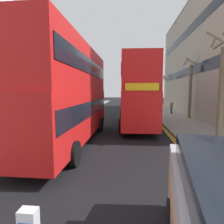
# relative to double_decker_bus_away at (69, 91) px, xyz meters

# --- Properties ---
(sidewalk_right) EXTENTS (4.00, 80.00, 0.14)m
(sidewalk_right) POSITION_rel_double_decker_bus_away_xyz_m (8.41, 5.51, -2.96)
(sidewalk_right) COLOR gray
(sidewalk_right) RESTS_ON ground
(sidewalk_left) EXTENTS (4.00, 80.00, 0.14)m
(sidewalk_left) POSITION_rel_double_decker_bus_away_xyz_m (-4.59, 5.51, -2.96)
(sidewalk_left) COLOR gray
(sidewalk_left) RESTS_ON ground
(kerb_line_outer) EXTENTS (0.10, 56.00, 0.01)m
(kerb_line_outer) POSITION_rel_double_decker_bus_away_xyz_m (6.31, 3.51, -3.03)
(kerb_line_outer) COLOR yellow
(kerb_line_outer) RESTS_ON ground
(kerb_line_inner) EXTENTS (0.10, 56.00, 0.01)m
(kerb_line_inner) POSITION_rel_double_decker_bus_away_xyz_m (6.15, 3.51, -3.03)
(kerb_line_inner) COLOR yellow
(kerb_line_inner) RESTS_ON ground
(double_decker_bus_away) EXTENTS (2.82, 10.82, 5.64)m
(double_decker_bus_away) POSITION_rel_double_decker_bus_away_xyz_m (0.00, 0.00, 0.00)
(double_decker_bus_away) COLOR red
(double_decker_bus_away) RESTS_ON ground
(double_decker_bus_oncoming) EXTENTS (3.10, 10.89, 5.64)m
(double_decker_bus_oncoming) POSITION_rel_double_decker_bus_away_xyz_m (3.95, 6.21, 0.00)
(double_decker_bus_oncoming) COLOR red
(double_decker_bus_oncoming) RESTS_ON ground
(pedestrian_far) EXTENTS (0.34, 0.22, 1.62)m
(pedestrian_far) POSITION_rel_double_decker_bus_away_xyz_m (8.75, 13.95, -2.04)
(pedestrian_far) COLOR #2D2D38
(pedestrian_far) RESTS_ON sidewalk_right
(street_tree_near) EXTENTS (1.39, 1.47, 6.94)m
(street_tree_near) POSITION_rel_double_decker_bus_away_xyz_m (9.25, 28.93, 0.42)
(street_tree_near) COLOR #6B6047
(street_tree_near) RESTS_ON sidewalk_right
(street_tree_mid) EXTENTS (1.95, 1.85, 5.79)m
(street_tree_mid) POSITION_rel_double_decker_bus_away_xyz_m (8.88, 22.77, 0.00)
(street_tree_mid) COLOR #6B6047
(street_tree_mid) RESTS_ON sidewalk_right
(street_tree_far) EXTENTS (1.56, 1.57, 6.53)m
(street_tree_far) POSITION_rel_double_decker_bus_away_xyz_m (9.81, 10.10, 0.23)
(street_tree_far) COLOR #6B6047
(street_tree_far) RESTS_ON sidewalk_right
(street_tree_distant) EXTENTS (1.68, 1.74, 6.29)m
(street_tree_distant) POSITION_rel_double_decker_bus_away_xyz_m (8.66, 0.78, 0.16)
(street_tree_distant) COLOR #6B6047
(street_tree_distant) RESTS_ON sidewalk_right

